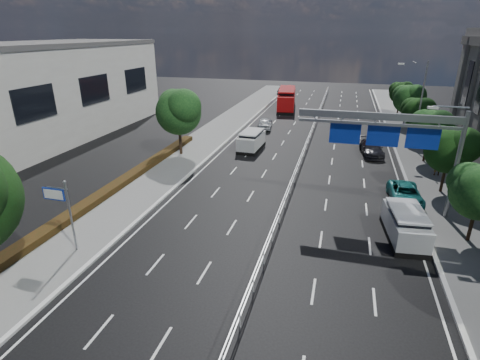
% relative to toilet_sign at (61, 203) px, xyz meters
% --- Properties ---
extents(ground, '(160.00, 160.00, 0.00)m').
position_rel_toilet_sign_xyz_m(ground, '(10.95, 0.00, -2.94)').
color(ground, black).
rests_on(ground, ground).
extents(sidewalk_near, '(5.00, 140.00, 0.14)m').
position_rel_toilet_sign_xyz_m(sidewalk_near, '(-0.55, 0.00, -2.87)').
color(sidewalk_near, slate).
rests_on(sidewalk_near, ground).
extents(kerb_near, '(0.25, 140.00, 0.15)m').
position_rel_toilet_sign_xyz_m(kerb_near, '(1.95, 0.00, -2.87)').
color(kerb_near, silver).
rests_on(kerb_near, ground).
extents(kerb_far, '(0.25, 140.00, 0.15)m').
position_rel_toilet_sign_xyz_m(kerb_far, '(19.95, 0.00, -2.87)').
color(kerb_far, silver).
rests_on(kerb_far, ground).
extents(median_fence, '(0.05, 85.00, 1.02)m').
position_rel_toilet_sign_xyz_m(median_fence, '(10.95, 22.50, -2.42)').
color(median_fence, silver).
rests_on(median_fence, ground).
extents(hedge_near, '(1.00, 36.00, 0.44)m').
position_rel_toilet_sign_xyz_m(hedge_near, '(-2.35, 5.00, -2.58)').
color(hedge_near, black).
rests_on(hedge_near, sidewalk_near).
extents(toilet_sign, '(1.62, 0.18, 4.34)m').
position_rel_toilet_sign_xyz_m(toilet_sign, '(0.00, 0.00, 0.00)').
color(toilet_sign, gray).
rests_on(toilet_sign, ground).
extents(overhead_gantry, '(10.24, 0.38, 7.45)m').
position_rel_toilet_sign_xyz_m(overhead_gantry, '(17.69, 10.05, 2.66)').
color(overhead_gantry, gray).
rests_on(overhead_gantry, ground).
extents(streetlight_far, '(2.78, 2.40, 9.00)m').
position_rel_toilet_sign_xyz_m(streetlight_far, '(21.46, 26.00, 2.27)').
color(streetlight_far, gray).
rests_on(streetlight_far, ground).
extents(near_building, '(12.00, 38.00, 10.00)m').
position_rel_toilet_sign_xyz_m(near_building, '(-19.05, 18.00, 2.06)').
color(near_building, beige).
rests_on(near_building, ground).
extents(near_tree_back, '(4.84, 4.51, 6.69)m').
position_rel_toilet_sign_xyz_m(near_tree_back, '(-0.99, 17.97, 1.67)').
color(near_tree_back, black).
rests_on(near_tree_back, ground).
extents(far_tree_d, '(3.85, 3.59, 5.34)m').
position_rel_toilet_sign_xyz_m(far_tree_d, '(22.20, 14.48, 0.74)').
color(far_tree_d, black).
rests_on(far_tree_d, ground).
extents(far_tree_e, '(3.63, 3.38, 5.13)m').
position_rel_toilet_sign_xyz_m(far_tree_e, '(22.20, 21.98, 0.61)').
color(far_tree_e, black).
rests_on(far_tree_e, ground).
extents(far_tree_f, '(3.52, 3.28, 5.02)m').
position_rel_toilet_sign_xyz_m(far_tree_f, '(22.20, 29.48, 0.55)').
color(far_tree_f, black).
rests_on(far_tree_f, ground).
extents(far_tree_g, '(3.96, 3.69, 5.45)m').
position_rel_toilet_sign_xyz_m(far_tree_g, '(22.20, 36.98, 0.81)').
color(far_tree_g, black).
rests_on(far_tree_g, ground).
extents(far_tree_h, '(3.41, 3.18, 4.91)m').
position_rel_toilet_sign_xyz_m(far_tree_h, '(22.20, 44.48, 0.48)').
color(far_tree_h, black).
rests_on(far_tree_h, ground).
extents(white_minivan, '(2.16, 4.62, 1.97)m').
position_rel_toilet_sign_xyz_m(white_minivan, '(5.34, 21.72, -1.98)').
color(white_minivan, black).
rests_on(white_minivan, ground).
extents(red_bus, '(3.78, 10.92, 3.20)m').
position_rel_toilet_sign_xyz_m(red_bus, '(5.48, 44.73, -1.28)').
color(red_bus, black).
rests_on(red_bus, ground).
extents(near_car_silver, '(2.20, 4.41, 1.44)m').
position_rel_toilet_sign_xyz_m(near_car_silver, '(4.88, 30.90, -2.22)').
color(near_car_silver, silver).
rests_on(near_car_silver, ground).
extents(near_car_dark, '(2.27, 5.04, 1.61)m').
position_rel_toilet_sign_xyz_m(near_car_dark, '(3.16, 57.89, -2.14)').
color(near_car_dark, black).
rests_on(near_car_dark, ground).
extents(silver_minivan, '(2.42, 4.75, 1.90)m').
position_rel_toilet_sign_xyz_m(silver_minivan, '(18.53, 6.44, -2.01)').
color(silver_minivan, black).
rests_on(silver_minivan, ground).
extents(parked_car_teal, '(2.31, 4.65, 1.27)m').
position_rel_toilet_sign_xyz_m(parked_car_teal, '(19.25, 12.00, -2.31)').
color(parked_car_teal, '#166665').
rests_on(parked_car_teal, ground).
extents(parked_car_dark, '(2.47, 4.96, 1.39)m').
position_rel_toilet_sign_xyz_m(parked_car_dark, '(17.45, 23.12, -2.25)').
color(parked_car_dark, black).
rests_on(parked_car_dark, ground).
extents(pedestrian_a, '(0.69, 0.50, 1.75)m').
position_rel_toilet_sign_xyz_m(pedestrian_a, '(22.53, 18.21, -1.93)').
color(pedestrian_a, gray).
rests_on(pedestrian_a, sidewalk_far).
extents(pedestrian_b, '(0.96, 0.94, 1.56)m').
position_rel_toilet_sign_xyz_m(pedestrian_b, '(24.19, 24.70, -2.03)').
color(pedestrian_b, gray).
rests_on(pedestrian_b, sidewalk_far).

